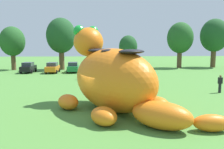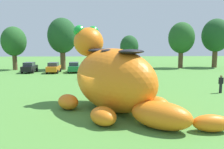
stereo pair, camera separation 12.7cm
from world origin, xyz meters
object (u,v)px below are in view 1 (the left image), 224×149
Objects in this scene: car_orange at (53,68)px; car_silver at (98,68)px; giant_inflatable_creature at (113,79)px; car_black at (28,67)px; car_white at (117,67)px; spectator_mid_field at (83,73)px; car_green at (73,67)px; spectator_by_cars at (220,84)px; spectator_wandering at (87,71)px; spectator_near_inflatable at (90,72)px.

car_silver is at bearing -2.95° from car_orange.
giant_inflatable_creature is 26.27m from car_black.
car_black is 11.68m from car_silver.
car_silver is 1.01× the size of car_white.
car_black is 2.40× the size of spectator_mid_field.
giant_inflatable_creature is 2.46× the size of car_black.
car_black is 7.40m from car_green.
car_black reaches higher than spectator_by_cars.
spectator_mid_field is at bearing -96.99° from spectator_wandering.
car_green is 4.31m from car_silver.
car_orange is at bearing 135.79° from spectator_near_inflatable.
car_white is at bearing 114.61° from spectator_by_cars.
car_black is 14.91m from car_white.
spectator_mid_field is at bearing -105.79° from car_silver.
car_silver is at bearing 124.31° from spectator_by_cars.
car_black and car_orange have the same top height.
car_silver is 2.43× the size of spectator_near_inflatable.
car_orange is at bearing 126.18° from spectator_mid_field.
spectator_wandering is at bearing 108.18° from spectator_near_inflatable.
spectator_wandering is at bearing 98.50° from giant_inflatable_creature.
car_green is at bearing 131.79° from spectator_by_cars.
spectator_wandering is at bearing -39.21° from car_orange.
car_orange is 7.58m from spectator_wandering.
car_orange is at bearing 137.87° from spectator_by_cars.
spectator_wandering is (-4.96, -5.53, -0.01)m from car_white.
car_black is (-12.60, 23.01, -1.35)m from giant_inflatable_creature.
car_silver is at bearing -161.02° from car_white.
car_black is 2.40× the size of spectator_by_cars.
car_green is 2.44× the size of spectator_near_inflatable.
car_white is (3.27, 1.12, 0.00)m from car_silver.
spectator_mid_field is (-2.03, -7.18, -0.01)m from car_silver.
car_white is at bearing 56.75° from spectator_near_inflatable.
car_black is at bearing 147.31° from spectator_near_inflatable.
car_silver is 20.40m from spectator_by_cars.
spectator_near_inflatable is (10.40, -6.68, -0.01)m from car_black.
spectator_mid_field and spectator_by_cars have the same top height.
car_white reaches higher than spectator_wandering.
giant_inflatable_creature reaches higher than car_green.
spectator_wandering is at bearing -110.99° from car_silver.
car_green is (-5.20, 22.86, -1.35)m from giant_inflatable_creature.
spectator_mid_field is (-2.98, 14.91, -1.36)m from giant_inflatable_creature.
car_white is 2.41× the size of spectator_by_cars.
car_green reaches higher than spectator_by_cars.
spectator_mid_field is (5.53, -7.57, -0.01)m from car_orange.
spectator_near_inflatable is 1.00× the size of spectator_mid_field.
car_silver is 5.89m from spectator_near_inflatable.
spectator_near_inflatable is at bearing -44.21° from car_orange.
car_silver is 2.43× the size of spectator_mid_field.
spectator_by_cars is at bearing -65.39° from car_white.
car_black is at bearing 139.91° from spectator_mid_field.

